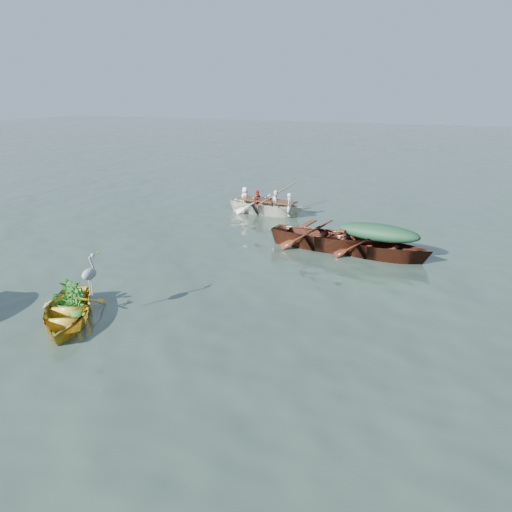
{
  "coord_description": "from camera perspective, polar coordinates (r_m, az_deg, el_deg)",
  "views": [
    {
      "loc": [
        5.75,
        -9.47,
        4.81
      ],
      "look_at": [
        0.29,
        2.28,
        0.5
      ],
      "focal_mm": 35.0,
      "sensor_mm": 36.0,
      "label": 1
    }
  ],
  "objects": [
    {
      "name": "ground",
      "position": [
        12.08,
        -5.83,
        -5.17
      ],
      "size": [
        140.0,
        140.0,
        0.0
      ],
      "primitive_type": "plane",
      "color": "#314539",
      "rests_on": "ground"
    },
    {
      "name": "thwart_benches",
      "position": [
        15.88,
        8.07,
        2.98
      ],
      "size": [
        2.6,
        1.11,
        0.04
      ],
      "primitive_type": null,
      "rotation": [
        0.0,
        0.0,
        1.5
      ],
      "color": "#482410",
      "rests_on": "open_wooden_boat"
    },
    {
      "name": "rowed_boat",
      "position": [
        20.47,
        1.23,
        4.81
      ],
      "size": [
        4.58,
        1.65,
        1.08
      ],
      "primitive_type": "imported",
      "rotation": [
        0.0,
        0.0,
        1.5
      ],
      "color": "white",
      "rests_on": "ground"
    },
    {
      "name": "yellow_dinghy",
      "position": [
        11.74,
        -20.7,
        -7.06
      ],
      "size": [
        3.05,
        3.53,
        0.9
      ],
      "primitive_type": "imported",
      "rotation": [
        0.0,
        0.0,
        0.6
      ],
      "color": "yellow",
      "rests_on": "ground"
    },
    {
      "name": "heron",
      "position": [
        11.34,
        -18.45,
        -2.71
      ],
      "size": [
        0.46,
        0.49,
        0.92
      ],
      "primitive_type": null,
      "rotation": [
        0.0,
        0.0,
        0.6
      ],
      "color": "#999BA1",
      "rests_on": "yellow_dinghy"
    },
    {
      "name": "dinghy_weeds",
      "position": [
        11.95,
        -20.52,
        -2.69
      ],
      "size": [
        1.09,
        1.14,
        0.6
      ],
      "primitive_type": "imported",
      "rotation": [
        0.0,
        0.0,
        0.6
      ],
      "color": "#1B6019",
      "rests_on": "yellow_dinghy"
    },
    {
      "name": "oars",
      "position": [
        20.34,
        1.24,
        6.37
      ],
      "size": [
        0.78,
        2.63,
        0.06
      ],
      "primitive_type": null,
      "rotation": [
        0.0,
        0.0,
        1.5
      ],
      "color": "#A76F3F",
      "rests_on": "rowed_boat"
    },
    {
      "name": "open_wooden_boat",
      "position": [
        16.06,
        7.97,
        0.8
      ],
      "size": [
        5.18,
        1.91,
        1.23
      ],
      "primitive_type": "imported",
      "rotation": [
        0.0,
        0.0,
        1.5
      ],
      "color": "#4F2113",
      "rests_on": "ground"
    },
    {
      "name": "green_tarp_cover",
      "position": [
        15.33,
        13.8,
        2.68
      ],
      "size": [
        2.56,
        0.99,
        0.52
      ],
      "primitive_type": "ellipsoid",
      "rotation": [
        0.0,
        0.0,
        1.48
      ],
      "color": "#193E23",
      "rests_on": "green_tarp_boat"
    },
    {
      "name": "rowers",
      "position": [
        20.27,
        1.25,
        7.34
      ],
      "size": [
        3.22,
        1.43,
        0.76
      ],
      "primitive_type": "imported",
      "rotation": [
        0.0,
        0.0,
        1.5
      ],
      "color": "silver",
      "rests_on": "rowed_boat"
    },
    {
      "name": "green_tarp_boat",
      "position": [
        15.56,
        13.58,
        -0.14
      ],
      "size": [
        4.65,
        1.81,
        1.07
      ],
      "primitive_type": "imported",
      "rotation": [
        0.0,
        0.0,
        1.48
      ],
      "color": "#461910",
      "rests_on": "ground"
    }
  ]
}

